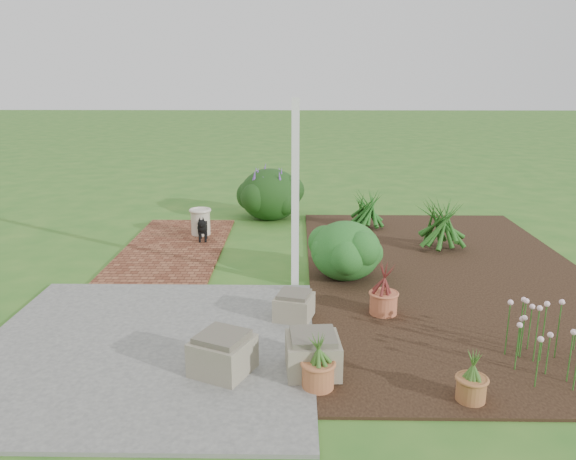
{
  "coord_description": "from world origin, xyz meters",
  "views": [
    {
      "loc": [
        0.32,
        -7.08,
        2.77
      ],
      "look_at": [
        0.2,
        0.4,
        0.7
      ],
      "focal_mm": 35.0,
      "sensor_mm": 36.0,
      "label": 1
    }
  ],
  "objects_px": {
    "black_dog": "(202,227)",
    "cream_ceramic_urn": "(201,222)",
    "stone_trough_near": "(223,355)",
    "evergreen_shrub": "(346,249)"
  },
  "relations": [
    {
      "from": "black_dog",
      "to": "stone_trough_near",
      "type": "bearing_deg",
      "value": -83.92
    },
    {
      "from": "stone_trough_near",
      "to": "black_dog",
      "type": "bearing_deg",
      "value": 101.72
    },
    {
      "from": "black_dog",
      "to": "cream_ceramic_urn",
      "type": "xyz_separation_m",
      "value": [
        -0.1,
        0.42,
        -0.02
      ]
    },
    {
      "from": "black_dog",
      "to": "evergreen_shrub",
      "type": "height_order",
      "value": "evergreen_shrub"
    },
    {
      "from": "cream_ceramic_urn",
      "to": "stone_trough_near",
      "type": "bearing_deg",
      "value": -78.1
    },
    {
      "from": "stone_trough_near",
      "to": "black_dog",
      "type": "xyz_separation_m",
      "value": [
        -0.9,
        4.35,
        0.08
      ]
    },
    {
      "from": "black_dog",
      "to": "cream_ceramic_urn",
      "type": "height_order",
      "value": "cream_ceramic_urn"
    },
    {
      "from": "stone_trough_near",
      "to": "cream_ceramic_urn",
      "type": "xyz_separation_m",
      "value": [
        -1.01,
        4.77,
        0.06
      ]
    },
    {
      "from": "stone_trough_near",
      "to": "cream_ceramic_urn",
      "type": "distance_m",
      "value": 4.88
    },
    {
      "from": "black_dog",
      "to": "cream_ceramic_urn",
      "type": "bearing_deg",
      "value": 98.02
    }
  ]
}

